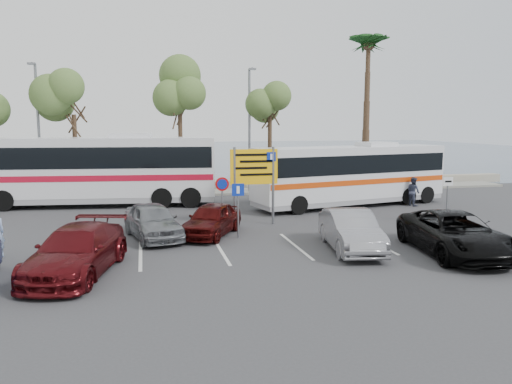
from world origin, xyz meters
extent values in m
plane|color=#363639|center=(0.00, 0.00, 0.00)|extent=(120.00, 120.00, 0.00)
cube|color=gray|center=(0.00, 14.00, 0.07)|extent=(44.00, 2.40, 0.15)
cube|color=gray|center=(0.00, 16.00, 0.30)|extent=(48.00, 0.80, 0.60)
plane|color=#3A4A5D|center=(0.00, 60.00, 0.01)|extent=(140.00, 140.00, 0.00)
cylinder|color=#382619|center=(-8.00, 14.00, 2.67)|extent=(0.28, 0.28, 5.04)
cylinder|color=#382619|center=(-1.50, 14.00, 2.95)|extent=(0.28, 0.28, 5.60)
cylinder|color=#382619|center=(4.50, 14.00, 2.74)|extent=(0.28, 0.28, 5.18)
cylinder|color=#382619|center=(11.50, 14.00, 5.15)|extent=(0.48, 0.48, 10.00)
cylinder|color=slate|center=(-10.00, 13.60, 4.15)|extent=(0.16, 0.16, 8.00)
cylinder|color=slate|center=(-10.00, 13.15, 8.10)|extent=(0.12, 0.90, 0.12)
cube|color=slate|center=(-10.00, 12.65, 8.05)|extent=(0.45, 0.25, 0.12)
cylinder|color=slate|center=(3.00, 13.60, 4.15)|extent=(0.16, 0.16, 8.00)
cylinder|color=slate|center=(3.00, 13.15, 8.10)|extent=(0.12, 0.90, 0.12)
cube|color=slate|center=(3.00, 12.65, 8.05)|extent=(0.45, 0.25, 0.12)
cylinder|color=slate|center=(0.10, 3.20, 1.80)|extent=(0.12, 0.12, 3.60)
cylinder|color=slate|center=(1.90, 3.20, 1.80)|extent=(0.12, 0.12, 3.60)
cube|color=#FEB80D|center=(1.00, 3.20, 2.70)|extent=(2.20, 0.06, 1.60)
cube|color=#0C2699|center=(1.80, 3.16, 3.15)|extent=(0.42, 0.01, 0.42)
cylinder|color=slate|center=(-0.60, 2.40, 1.10)|extent=(0.07, 0.07, 2.20)
cylinder|color=#B20C0C|center=(-0.60, 2.37, 2.05)|extent=(0.60, 0.03, 0.60)
cylinder|color=slate|center=(-0.20, 0.80, 1.10)|extent=(0.07, 0.07, 2.20)
cube|color=#0C2699|center=(-0.20, 0.78, 2.00)|extent=(0.50, 0.03, 0.50)
cylinder|color=slate|center=(9.80, 1.50, 1.10)|extent=(0.07, 0.07, 2.20)
cube|color=white|center=(9.80, 1.48, 2.00)|extent=(0.50, 0.03, 0.40)
cube|color=silver|center=(-6.50, 10.50, 2.23)|extent=(13.43, 4.23, 3.25)
cube|color=black|center=(-6.50, 10.50, 2.81)|extent=(13.18, 4.24, 1.16)
cube|color=#AD0D24|center=(-6.50, 10.50, 1.71)|extent=(13.31, 4.25, 0.33)
cube|color=gray|center=(-6.50, 10.50, 0.61)|extent=(13.30, 4.19, 0.61)
cube|color=silver|center=(-6.50, 10.50, 3.98)|extent=(2.38, 1.99, 0.26)
cube|color=silver|center=(7.50, 7.26, 1.94)|extent=(11.76, 4.87, 2.83)
cube|color=black|center=(7.50, 7.26, 2.45)|extent=(11.55, 4.86, 1.01)
cube|color=#C83E0B|center=(7.50, 7.26, 1.49)|extent=(11.66, 4.88, 0.29)
cube|color=gray|center=(7.50, 7.26, 0.53)|extent=(11.65, 4.82, 0.53)
cube|color=silver|center=(7.50, 7.26, 3.47)|extent=(2.20, 1.91, 0.23)
imported|color=gray|center=(-3.60, 1.50, 0.72)|extent=(2.67, 4.54, 1.45)
imported|color=#530D11|center=(-6.00, -2.96, 0.75)|extent=(3.29, 5.50, 1.49)
imported|color=#3F0909|center=(-1.20, 1.50, 0.68)|extent=(3.34, 4.27, 1.36)
imported|color=black|center=(6.89, -3.41, 0.76)|extent=(3.18, 5.72, 1.51)
imported|color=gray|center=(3.50, -2.02, 0.74)|extent=(2.20, 4.66, 1.48)
imported|color=#34394E|center=(11.00, 6.50, 0.82)|extent=(0.72, 0.87, 1.64)
camera|label=1|loc=(-3.90, -18.83, 4.68)|focal=35.00mm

